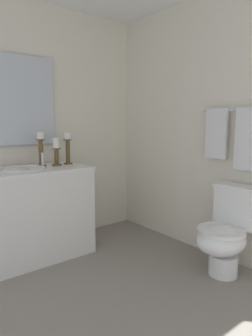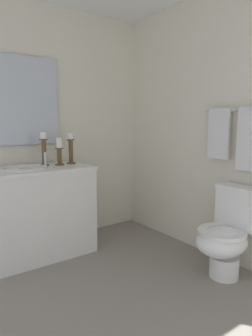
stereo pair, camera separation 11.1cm
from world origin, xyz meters
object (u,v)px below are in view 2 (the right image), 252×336
sink_basin (26,173)px  towel_center (252,139)px  candle_holder_tall (71,148)px  candle_holder_short (59,151)px  mirror (13,100)px  candle_holder_mid (44,148)px  toilet (227,234)px  towel_near_vanity (219,134)px  vanity_cabinet (28,213)px  towel_bar (237,110)px

sink_basin → towel_center: size_ratio=0.77×
candle_holder_tall → towel_center: size_ratio=0.60×
candle_holder_short → towel_center: towel_center is taller
mirror → candle_holder_mid: 0.54m
towel_center → candle_holder_tall: bearing=-147.7°
toilet → towel_near_vanity: towel_near_vanity is taller
sink_basin → toilet: size_ratio=0.54×
candle_holder_mid → vanity_cabinet: bearing=-69.2°
sink_basin → candle_holder_short: bearing=94.1°
towel_bar → mirror: bearing=-136.7°
candle_holder_short → candle_holder_mid: size_ratio=0.83×
candle_holder_short → toilet: candle_holder_short is taller
candle_holder_short → candle_holder_mid: 0.15m
candle_holder_short → towel_bar: (1.25, 1.07, 0.38)m
mirror → candle_holder_mid: size_ratio=2.78×
towel_near_vanity → candle_holder_short: bearing=-135.9°
sink_basin → mirror: size_ratio=0.44×
candle_holder_short → sink_basin: bearing=-85.9°
mirror → candle_holder_mid: mirror is taller
towel_center → towel_bar: bearing=173.6°
candle_holder_mid → towel_center: (1.46, 1.19, 0.11)m
candle_holder_tall → towel_near_vanity: 1.45m
candle_holder_mid → towel_near_vanity: bearing=46.2°
towel_near_vanity → towel_center: size_ratio=0.87×
candle_holder_short → towel_center: bearing=36.8°
vanity_cabinet → towel_bar: towel_bar is taller
towel_center → toilet: bearing=-102.4°
candle_holder_mid → toilet: 1.85m
sink_basin → mirror: (-0.28, -0.00, 0.67)m
sink_basin → towel_near_vanity: bearing=52.8°
towel_bar → candle_holder_short: bearing=-139.3°
sink_basin → towel_bar: towel_bar is taller
candle_holder_mid → toilet: bearing=34.8°
candle_holder_short → toilet: (1.36, 0.85, -0.64)m
vanity_cabinet → toilet: (1.34, 1.19, -0.06)m
vanity_cabinet → sink_basin: (0.00, 0.00, 0.39)m
toilet → towel_bar: bearing=117.6°
toilet → towel_center: (0.04, 0.20, 0.78)m
sink_basin → mirror: bearing=-179.8°
candle_holder_tall → candle_holder_short: 0.15m
vanity_cabinet → candle_holder_mid: bearing=110.8°
mirror → candle_holder_tall: bearing=65.6°
towel_bar → candle_holder_mid: bearing=-137.2°
sink_basin → candle_holder_mid: (-0.08, 0.21, 0.21)m
candle_holder_short → towel_near_vanity: bearing=44.1°
sink_basin → toilet: (1.34, 1.19, -0.45)m
vanity_cabinet → mirror: (-0.28, 0.00, 1.06)m
candle_holder_tall → toilet: (1.40, 0.71, -0.66)m
sink_basin → mirror: 0.72m
vanity_cabinet → towel_center: towel_center is taller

